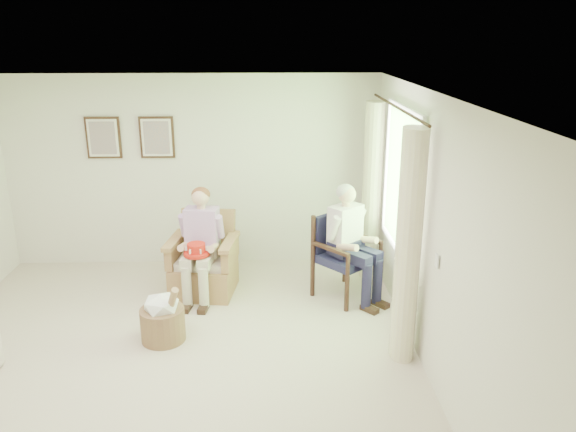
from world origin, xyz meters
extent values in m
plane|color=beige|center=(0.00, 0.00, 0.00)|extent=(5.50, 5.50, 0.00)
cube|color=silver|center=(0.00, 2.75, 1.30)|extent=(5.00, 0.04, 2.60)
cube|color=silver|center=(2.50, 0.00, 1.30)|extent=(0.04, 5.50, 2.60)
cube|color=white|center=(0.00, 0.00, 2.60)|extent=(5.00, 5.50, 0.02)
cube|color=#2D6B23|center=(2.47, 1.20, 1.55)|extent=(0.02, 1.40, 1.50)
cube|color=white|center=(2.46, 1.20, 2.33)|extent=(0.04, 1.52, 0.06)
cube|color=white|center=(2.46, 1.20, 0.77)|extent=(0.04, 1.52, 0.06)
cylinder|color=#382114|center=(2.37, 1.20, 2.35)|extent=(0.03, 2.50, 0.03)
cylinder|color=beige|center=(2.33, 0.22, 1.15)|extent=(0.34, 0.34, 2.30)
cylinder|color=beige|center=(2.33, 2.18, 1.15)|extent=(0.34, 0.34, 2.30)
cube|color=#382114|center=(-1.15, 2.72, 1.78)|extent=(0.45, 0.03, 0.55)
cube|color=silver|center=(-1.15, 2.70, 1.78)|extent=(0.39, 0.01, 0.49)
cube|color=tan|center=(-1.15, 2.69, 1.78)|extent=(0.33, 0.01, 0.43)
cube|color=#382114|center=(-0.45, 2.72, 1.78)|extent=(0.45, 0.03, 0.55)
cube|color=silver|center=(-0.45, 2.70, 1.78)|extent=(0.39, 0.01, 0.49)
cube|color=tan|center=(-0.45, 2.69, 1.78)|extent=(0.33, 0.01, 0.43)
cube|color=tan|center=(0.20, 1.75, 0.19)|extent=(0.74, 0.72, 0.39)
cube|color=beige|center=(0.20, 1.72, 0.43)|extent=(0.57, 0.55, 0.09)
cube|color=tan|center=(0.20, 2.05, 0.70)|extent=(0.68, 0.21, 0.58)
cube|color=tan|center=(-0.14, 1.75, 0.53)|extent=(0.09, 0.66, 0.28)
cube|color=tan|center=(0.54, 1.75, 0.53)|extent=(0.09, 0.66, 0.28)
cylinder|color=black|center=(1.65, 1.30, 0.22)|extent=(0.06, 0.06, 0.44)
cylinder|color=black|center=(2.25, 1.30, 0.22)|extent=(0.06, 0.06, 0.44)
cylinder|color=black|center=(1.65, 1.86, 0.22)|extent=(0.06, 0.06, 0.44)
cylinder|color=black|center=(2.25, 1.86, 0.22)|extent=(0.06, 0.06, 0.44)
cube|color=#1C1B3C|center=(1.95, 1.58, 0.49)|extent=(0.58, 0.56, 0.10)
cube|color=#1C1B3C|center=(1.95, 1.85, 0.76)|extent=(0.54, 0.07, 0.50)
cube|color=beige|center=(0.20, 1.72, 0.59)|extent=(0.40, 0.26, 0.16)
cube|color=#C596D4|center=(0.20, 1.74, 0.87)|extent=(0.39, 0.24, 0.46)
sphere|color=#DDAD8E|center=(0.20, 1.73, 1.24)|extent=(0.21, 0.21, 0.21)
ellipsoid|color=brown|center=(0.20, 1.76, 1.26)|extent=(0.22, 0.22, 0.18)
cube|color=beige|center=(0.10, 1.50, 0.54)|extent=(0.14, 0.44, 0.13)
cube|color=beige|center=(0.30, 1.50, 0.54)|extent=(0.14, 0.44, 0.13)
cylinder|color=beige|center=(0.10, 1.30, 0.27)|extent=(0.12, 0.12, 0.49)
cylinder|color=beige|center=(0.30, 1.30, 0.27)|extent=(0.12, 0.12, 0.49)
cube|color=#1C1938|center=(1.95, 1.58, 0.65)|extent=(0.40, 0.26, 0.16)
cube|color=white|center=(1.95, 1.60, 0.93)|extent=(0.39, 0.24, 0.46)
sphere|color=#DDAD8E|center=(1.95, 1.59, 1.30)|extent=(0.21, 0.21, 0.21)
ellipsoid|color=#B7B2AD|center=(1.95, 1.62, 1.32)|extent=(0.22, 0.22, 0.18)
cube|color=#1C1938|center=(1.85, 1.36, 0.60)|extent=(0.14, 0.44, 0.13)
cube|color=#1C1938|center=(2.05, 1.36, 0.60)|extent=(0.14, 0.44, 0.13)
cylinder|color=#1C1938|center=(1.85, 1.16, 0.30)|extent=(0.12, 0.12, 0.55)
cylinder|color=#1C1938|center=(2.05, 1.16, 0.30)|extent=(0.12, 0.12, 0.55)
cylinder|color=red|center=(0.17, 1.45, 0.64)|extent=(0.30, 0.30, 0.04)
cylinder|color=red|center=(0.17, 1.45, 0.70)|extent=(0.21, 0.21, 0.12)
cube|color=white|center=(0.28, 1.45, 0.70)|extent=(0.05, 0.01, 0.05)
cube|color=white|center=(0.22, 1.54, 0.70)|extent=(0.03, 0.04, 0.05)
cube|color=white|center=(0.11, 1.54, 0.70)|extent=(0.03, 0.04, 0.05)
cube|color=white|center=(0.05, 1.45, 0.70)|extent=(0.05, 0.01, 0.05)
cube|color=white|center=(0.11, 1.35, 0.70)|extent=(0.03, 0.04, 0.05)
cube|color=white|center=(0.22, 1.35, 0.70)|extent=(0.03, 0.04, 0.05)
cylinder|color=#A9735B|center=(-0.11, 0.60, 0.18)|extent=(0.55, 0.55, 0.36)
ellipsoid|color=white|center=(-0.11, 0.60, 0.41)|extent=(0.41, 0.41, 0.25)
cylinder|color=#A57F56|center=(-0.01, 0.55, 0.41)|extent=(0.18, 0.33, 0.54)
camera|label=1|loc=(1.02, -4.68, 3.10)|focal=35.00mm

